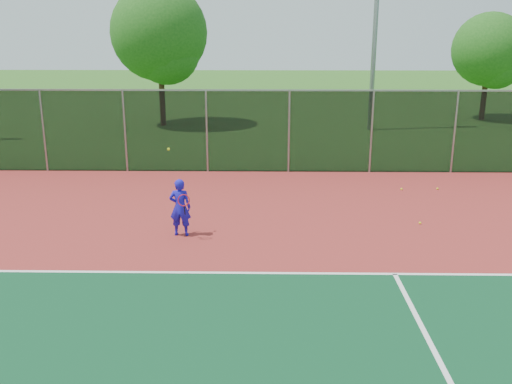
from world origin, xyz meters
TOP-DOWN VIEW (x-y plane):
  - ground at (0.00, 0.00)m, footprint 120.00×120.00m
  - court_apron at (0.00, 2.00)m, footprint 30.00×20.00m
  - fence_back at (0.00, 12.00)m, footprint 30.00×0.06m
  - tennis_player at (-3.04, 5.35)m, footprint 0.59×0.61m
  - practice_ball_1 at (4.85, 9.69)m, footprint 0.07×0.07m
  - practice_ball_2 at (3.65, 9.62)m, footprint 0.07×0.07m
  - practice_ball_4 at (3.40, 6.29)m, footprint 0.07×0.07m
  - floodlight_n at (4.55, 20.90)m, footprint 0.90×0.40m
  - tree_back_left at (-6.31, 21.99)m, footprint 5.01×5.01m
  - tree_back_mid at (11.65, 24.18)m, footprint 4.05×4.05m

SIDE VIEW (x-z plane):
  - ground at x=0.00m, z-range 0.00..0.00m
  - court_apron at x=0.00m, z-range 0.00..0.02m
  - practice_ball_1 at x=4.85m, z-range 0.02..0.09m
  - practice_ball_2 at x=3.65m, z-range 0.02..0.09m
  - practice_ball_4 at x=3.40m, z-range 0.02..0.09m
  - tennis_player at x=-3.04m, z-range -0.37..1.93m
  - fence_back at x=0.00m, z-range 0.05..3.08m
  - tree_back_mid at x=11.65m, z-range 0.76..6.71m
  - tree_back_left at x=-6.31m, z-range 0.94..8.30m
  - floodlight_n at x=4.55m, z-range 0.77..12.00m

